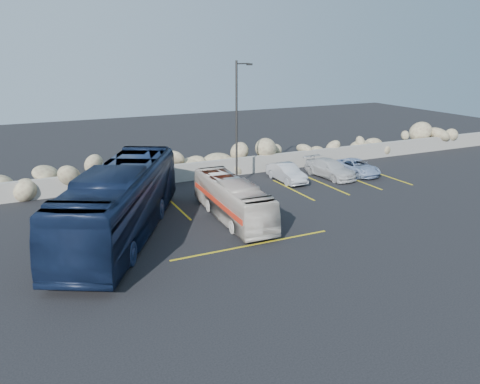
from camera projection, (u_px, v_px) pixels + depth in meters
name	position (u px, v px, depth m)	size (l,w,h in m)	color
ground	(274.00, 243.00, 21.83)	(90.00, 90.00, 0.00)	black
seawall	(188.00, 172.00, 32.02)	(60.00, 0.40, 1.20)	gray
riprap_pile	(182.00, 158.00, 32.85)	(54.00, 2.80, 2.60)	#927B5F
parking_lines	(296.00, 197.00, 28.54)	(18.16, 9.36, 0.01)	gold
lamppost	(237.00, 121.00, 29.83)	(1.14, 0.18, 8.00)	#322F2C
vintage_bus	(232.00, 199.00, 24.67)	(1.80, 7.70, 2.14)	silver
tour_coach	(121.00, 202.00, 22.21)	(2.90, 12.37, 3.45)	#101B36
car_b	(286.00, 173.00, 31.78)	(1.28, 3.68, 1.21)	silver
car_c	(330.00, 169.00, 32.85)	(1.73, 4.26, 1.24)	silver
car_d	(356.00, 167.00, 33.60)	(1.80, 3.90, 1.08)	#8FA5CB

